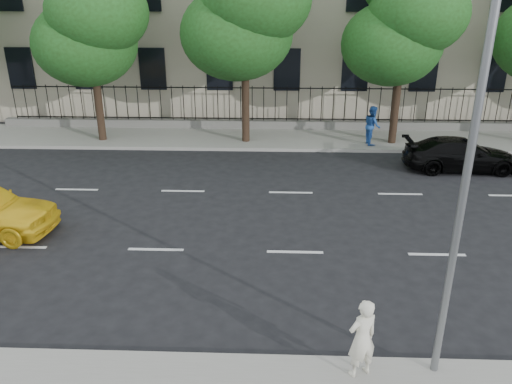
% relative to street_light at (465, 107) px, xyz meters
% --- Properties ---
extents(ground, '(120.00, 120.00, 0.00)m').
position_rel_street_light_xyz_m(ground, '(-2.50, 1.77, -5.15)').
color(ground, black).
rests_on(ground, ground).
extents(far_sidewalk, '(60.00, 4.00, 0.15)m').
position_rel_street_light_xyz_m(far_sidewalk, '(-2.50, 15.77, -5.07)').
color(far_sidewalk, gray).
rests_on(far_sidewalk, ground).
extents(lane_markings, '(49.60, 4.62, 0.01)m').
position_rel_street_light_xyz_m(lane_markings, '(-2.50, 6.52, -5.14)').
color(lane_markings, silver).
rests_on(lane_markings, ground).
extents(iron_fence, '(30.00, 0.50, 2.20)m').
position_rel_street_light_xyz_m(iron_fence, '(-2.50, 17.47, -4.50)').
color(iron_fence, slate).
rests_on(iron_fence, far_sidewalk).
extents(street_light, '(0.25, 3.32, 8.05)m').
position_rel_street_light_xyz_m(street_light, '(0.00, 0.00, 0.00)').
color(street_light, slate).
rests_on(street_light, near_sidewalk).
extents(tree_b, '(5.53, 5.12, 8.97)m').
position_rel_street_light_xyz_m(tree_b, '(-11.46, 15.13, 0.69)').
color(tree_b, '#382619').
rests_on(tree_b, far_sidewalk).
extents(tree_c, '(5.89, 5.50, 9.80)m').
position_rel_street_light_xyz_m(tree_c, '(-4.46, 15.13, 1.26)').
color(tree_c, '#382619').
rests_on(tree_c, far_sidewalk).
extents(tree_d, '(5.34, 4.94, 8.84)m').
position_rel_street_light_xyz_m(tree_d, '(2.54, 15.13, 0.69)').
color(tree_d, '#382619').
rests_on(tree_d, far_sidewalk).
extents(black_sedan, '(4.61, 1.91, 1.33)m').
position_rel_street_light_xyz_m(black_sedan, '(4.53, 11.55, -4.48)').
color(black_sedan, black).
rests_on(black_sedan, ground).
extents(woman_near, '(0.71, 0.61, 1.64)m').
position_rel_street_light_xyz_m(woman_near, '(-1.47, -0.70, -4.18)').
color(woman_near, silver).
rests_on(woman_near, near_sidewalk).
extents(pedestrian_far, '(0.77, 0.94, 1.82)m').
position_rel_street_light_xyz_m(pedestrian_far, '(1.45, 14.67, -4.09)').
color(pedestrian_far, '#204C99').
rests_on(pedestrian_far, far_sidewalk).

